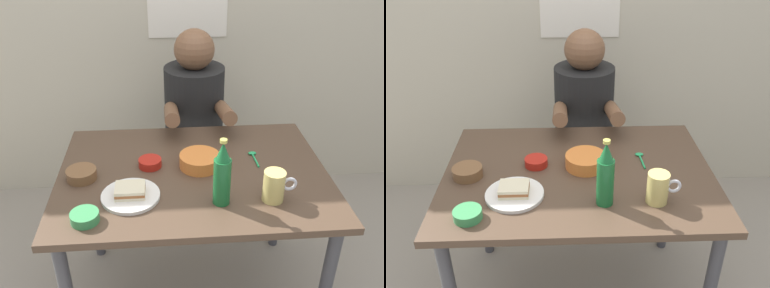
# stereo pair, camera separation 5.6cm
# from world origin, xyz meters

# --- Properties ---
(dining_table) EXTENTS (1.10, 0.80, 0.74)m
(dining_table) POSITION_xyz_m (0.00, 0.00, 0.65)
(dining_table) COLOR #4C3828
(dining_table) RESTS_ON ground
(stool) EXTENTS (0.34, 0.34, 0.45)m
(stool) POSITION_xyz_m (0.06, 0.63, 0.35)
(stool) COLOR #4C4C51
(stool) RESTS_ON ground
(person_seated) EXTENTS (0.33, 0.56, 0.72)m
(person_seated) POSITION_xyz_m (0.06, 0.62, 0.77)
(person_seated) COLOR black
(person_seated) RESTS_ON stool
(plate_orange) EXTENTS (0.22, 0.22, 0.01)m
(plate_orange) POSITION_xyz_m (-0.25, -0.16, 0.75)
(plate_orange) COLOR silver
(plate_orange) RESTS_ON dining_table
(sandwich) EXTENTS (0.11, 0.09, 0.04)m
(sandwich) POSITION_xyz_m (-0.25, -0.16, 0.77)
(sandwich) COLOR beige
(sandwich) RESTS_ON plate_orange
(beer_mug) EXTENTS (0.13, 0.08, 0.12)m
(beer_mug) POSITION_xyz_m (0.28, -0.22, 0.80)
(beer_mug) COLOR #D1BC66
(beer_mug) RESTS_ON dining_table
(beer_bottle) EXTENTS (0.06, 0.06, 0.26)m
(beer_bottle) POSITION_xyz_m (0.09, -0.22, 0.86)
(beer_bottle) COLOR #19602D
(beer_bottle) RESTS_ON dining_table
(soup_bowl_orange) EXTENTS (0.17, 0.17, 0.05)m
(soup_bowl_orange) POSITION_xyz_m (0.03, 0.04, 0.77)
(soup_bowl_orange) COLOR orange
(soup_bowl_orange) RESTS_ON dining_table
(dip_bowl_green) EXTENTS (0.10, 0.10, 0.03)m
(dip_bowl_green) POSITION_xyz_m (-0.40, -0.29, 0.76)
(dip_bowl_green) COLOR #388C4C
(dip_bowl_green) RESTS_ON dining_table
(condiment_bowl_brown) EXTENTS (0.12, 0.12, 0.04)m
(condiment_bowl_brown) POSITION_xyz_m (-0.45, -0.02, 0.76)
(condiment_bowl_brown) COLOR brown
(condiment_bowl_brown) RESTS_ON dining_table
(sambal_bowl_red) EXTENTS (0.10, 0.10, 0.03)m
(sambal_bowl_red) POSITION_xyz_m (-0.18, 0.05, 0.76)
(sambal_bowl_red) COLOR #B21E14
(sambal_bowl_red) RESTS_ON dining_table
(spoon) EXTENTS (0.04, 0.12, 0.01)m
(spoon) POSITION_xyz_m (0.27, 0.09, 0.75)
(spoon) COLOR #26A559
(spoon) RESTS_ON dining_table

